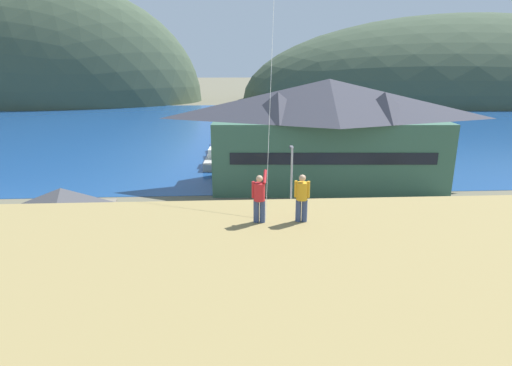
{
  "coord_description": "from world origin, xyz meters",
  "views": [
    {
      "loc": [
        -1.49,
        -20.73,
        12.58
      ],
      "look_at": [
        0.17,
        9.0,
        3.84
      ],
      "focal_mm": 29.49,
      "sensor_mm": 36.0,
      "label": 1
    }
  ],
  "objects_px": {
    "person_kite_flyer": "(259,197)",
    "parked_car_back_row_left": "(358,229)",
    "harbor_lodge": "(327,131)",
    "parking_light_pole": "(291,179)",
    "parked_car_front_row_silver": "(307,277)",
    "storage_shed_near_lot": "(65,223)",
    "person_companion": "(302,197)",
    "parked_car_lone_by_shed": "(399,269)",
    "wharf_dock": "(246,157)",
    "parked_car_mid_row_center": "(243,231)",
    "parked_car_front_row_red": "(453,221)",
    "moored_boat_wharfside": "(220,151)",
    "moored_boat_outer_mooring": "(271,148)",
    "moored_boat_inner_slip": "(217,159)"
  },
  "relations": [
    {
      "from": "harbor_lodge",
      "to": "storage_shed_near_lot",
      "type": "height_order",
      "value": "harbor_lodge"
    },
    {
      "from": "moored_boat_inner_slip",
      "to": "parked_car_front_row_silver",
      "type": "distance_m",
      "value": 31.4
    },
    {
      "from": "moored_boat_wharfside",
      "to": "parked_car_mid_row_center",
      "type": "relative_size",
      "value": 1.78
    },
    {
      "from": "moored_boat_wharfside",
      "to": "person_kite_flyer",
      "type": "height_order",
      "value": "person_kite_flyer"
    },
    {
      "from": "parked_car_mid_row_center",
      "to": "parked_car_front_row_red",
      "type": "height_order",
      "value": "same"
    },
    {
      "from": "wharf_dock",
      "to": "parking_light_pole",
      "type": "relative_size",
      "value": 2.21
    },
    {
      "from": "harbor_lodge",
      "to": "person_kite_flyer",
      "type": "xyz_separation_m",
      "value": [
        -8.61,
        -27.53,
        2.2
      ]
    },
    {
      "from": "parked_car_front_row_red",
      "to": "parked_car_lone_by_shed",
      "type": "bearing_deg",
      "value": -133.95
    },
    {
      "from": "storage_shed_near_lot",
      "to": "moored_boat_outer_mooring",
      "type": "height_order",
      "value": "storage_shed_near_lot"
    },
    {
      "from": "parking_light_pole",
      "to": "wharf_dock",
      "type": "bearing_deg",
      "value": 97.22
    },
    {
      "from": "parked_car_back_row_left",
      "to": "storage_shed_near_lot",
      "type": "bearing_deg",
      "value": -175.58
    },
    {
      "from": "harbor_lodge",
      "to": "wharf_dock",
      "type": "xyz_separation_m",
      "value": [
        -7.85,
        12.12,
        -5.39
      ]
    },
    {
      "from": "parked_car_front_row_silver",
      "to": "parked_car_front_row_red",
      "type": "distance_m",
      "value": 14.65
    },
    {
      "from": "storage_shed_near_lot",
      "to": "parked_car_front_row_silver",
      "type": "distance_m",
      "value": 15.67
    },
    {
      "from": "person_kite_flyer",
      "to": "person_companion",
      "type": "distance_m",
      "value": 1.51
    },
    {
      "from": "storage_shed_near_lot",
      "to": "moored_boat_inner_slip",
      "type": "relative_size",
      "value": 0.86
    },
    {
      "from": "person_kite_flyer",
      "to": "parked_car_back_row_left",
      "type": "bearing_deg",
      "value": 59.12
    },
    {
      "from": "parked_car_front_row_silver",
      "to": "wharf_dock",
      "type": "bearing_deg",
      "value": 93.97
    },
    {
      "from": "parking_light_pole",
      "to": "parked_car_front_row_silver",
      "type": "bearing_deg",
      "value": -92.88
    },
    {
      "from": "parked_car_back_row_left",
      "to": "parking_light_pole",
      "type": "height_order",
      "value": "parking_light_pole"
    },
    {
      "from": "parked_car_back_row_left",
      "to": "person_kite_flyer",
      "type": "relative_size",
      "value": 2.32
    },
    {
      "from": "storage_shed_near_lot",
      "to": "moored_boat_outer_mooring",
      "type": "distance_m",
      "value": 35.6
    },
    {
      "from": "storage_shed_near_lot",
      "to": "moored_boat_wharfside",
      "type": "height_order",
      "value": "storage_shed_near_lot"
    },
    {
      "from": "storage_shed_near_lot",
      "to": "person_kite_flyer",
      "type": "relative_size",
      "value": 3.86
    },
    {
      "from": "parked_car_front_row_silver",
      "to": "person_kite_flyer",
      "type": "height_order",
      "value": "person_kite_flyer"
    },
    {
      "from": "wharf_dock",
      "to": "parked_car_front_row_silver",
      "type": "relative_size",
      "value": 3.14
    },
    {
      "from": "person_companion",
      "to": "parked_car_lone_by_shed",
      "type": "bearing_deg",
      "value": 45.63
    },
    {
      "from": "harbor_lodge",
      "to": "parked_car_front_row_red",
      "type": "bearing_deg",
      "value": -62.64
    },
    {
      "from": "parked_car_front_row_silver",
      "to": "parked_car_front_row_red",
      "type": "xyz_separation_m",
      "value": [
        12.38,
        7.84,
        0.0
      ]
    },
    {
      "from": "storage_shed_near_lot",
      "to": "parking_light_pole",
      "type": "distance_m",
      "value": 16.34
    },
    {
      "from": "parking_light_pole",
      "to": "person_kite_flyer",
      "type": "relative_size",
      "value": 3.28
    },
    {
      "from": "parked_car_mid_row_center",
      "to": "person_companion",
      "type": "distance_m",
      "value": 15.07
    },
    {
      "from": "parked_car_front_row_red",
      "to": "parked_car_back_row_left",
      "type": "bearing_deg",
      "value": -170.62
    },
    {
      "from": "storage_shed_near_lot",
      "to": "parking_light_pole",
      "type": "relative_size",
      "value": 1.17
    },
    {
      "from": "wharf_dock",
      "to": "person_companion",
      "type": "distance_m",
      "value": 40.38
    },
    {
      "from": "storage_shed_near_lot",
      "to": "person_companion",
      "type": "bearing_deg",
      "value": -41.26
    },
    {
      "from": "parked_car_front_row_silver",
      "to": "person_companion",
      "type": "height_order",
      "value": "person_companion"
    },
    {
      "from": "moored_boat_inner_slip",
      "to": "person_companion",
      "type": "relative_size",
      "value": 4.78
    },
    {
      "from": "parked_car_front_row_silver",
      "to": "parked_car_back_row_left",
      "type": "distance_m",
      "value": 8.11
    },
    {
      "from": "parking_light_pole",
      "to": "parked_car_mid_row_center",
      "type": "bearing_deg",
      "value": -134.81
    },
    {
      "from": "harbor_lodge",
      "to": "parking_light_pole",
      "type": "xyz_separation_m",
      "value": [
        -5.01,
        -10.31,
        -2.07
      ]
    },
    {
      "from": "parked_car_mid_row_center",
      "to": "person_kite_flyer",
      "type": "xyz_separation_m",
      "value": [
        0.3,
        -13.29,
        6.87
      ]
    },
    {
      "from": "moored_boat_outer_mooring",
      "to": "parked_car_back_row_left",
      "type": "distance_m",
      "value": 30.43
    },
    {
      "from": "harbor_lodge",
      "to": "moored_boat_inner_slip",
      "type": "bearing_deg",
      "value": 139.65
    },
    {
      "from": "parked_car_lone_by_shed",
      "to": "person_kite_flyer",
      "type": "bearing_deg",
      "value": -140.03
    },
    {
      "from": "moored_boat_wharfside",
      "to": "parked_car_back_row_left",
      "type": "xyz_separation_m",
      "value": [
        10.55,
        -29.08,
        0.34
      ]
    },
    {
      "from": "storage_shed_near_lot",
      "to": "moored_boat_outer_mooring",
      "type": "bearing_deg",
      "value": 63.22
    },
    {
      "from": "storage_shed_near_lot",
      "to": "parking_light_pole",
      "type": "xyz_separation_m",
      "value": [
        15.29,
        5.66,
        1.12
      ]
    },
    {
      "from": "storage_shed_near_lot",
      "to": "parked_car_lone_by_shed",
      "type": "bearing_deg",
      "value": -12.49
    },
    {
      "from": "person_kite_flyer",
      "to": "harbor_lodge",
      "type": "bearing_deg",
      "value": 72.62
    }
  ]
}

